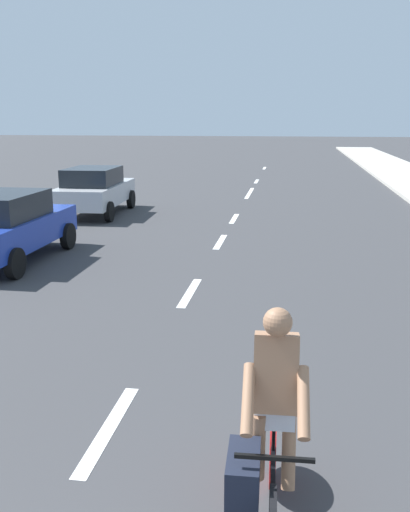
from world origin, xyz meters
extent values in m
plane|color=#38383A|center=(0.00, 20.00, 0.00)|extent=(160.00, 160.00, 0.00)
cube|color=white|center=(0.00, 4.90, 0.00)|extent=(0.16, 1.80, 0.01)
cube|color=white|center=(0.00, 9.71, 0.00)|extent=(0.16, 1.80, 0.01)
cube|color=white|center=(0.00, 14.20, 0.00)|extent=(0.16, 1.80, 0.01)
cube|color=white|center=(0.00, 17.76, 0.00)|extent=(0.16, 1.80, 0.01)
cube|color=white|center=(0.00, 23.32, 0.00)|extent=(0.16, 1.80, 0.01)
cube|color=white|center=(0.00, 25.12, 0.00)|extent=(0.16, 1.80, 0.01)
cube|color=white|center=(0.00, 28.86, 0.00)|extent=(0.16, 1.80, 0.01)
cube|color=white|center=(0.00, 36.71, 0.00)|extent=(0.16, 1.80, 0.01)
cylinder|color=red|center=(1.73, 4.24, 0.33)|extent=(0.07, 0.66, 0.66)
cube|color=black|center=(1.75, 3.72, 0.51)|extent=(0.07, 0.95, 0.04)
cylinder|color=black|center=(1.74, 3.93, 0.75)|extent=(0.03, 0.03, 0.48)
cube|color=black|center=(1.76, 3.27, 0.88)|extent=(0.56, 0.05, 0.03)
cube|color=#9E7051|center=(1.75, 3.79, 1.28)|extent=(0.35, 0.33, 0.63)
sphere|color=#9E7051|center=(1.75, 3.73, 1.71)|extent=(0.22, 0.22, 0.22)
cube|color=white|center=(1.75, 3.85, 0.95)|extent=(0.33, 0.23, 0.28)
cube|color=black|center=(1.54, 3.42, 0.63)|extent=(0.26, 0.53, 0.32)
cylinder|color=#9E7051|center=(1.87, 3.80, 0.63)|extent=(0.12, 0.32, 0.62)
cylinder|color=#9E7051|center=(1.63, 3.79, 0.63)|extent=(0.12, 0.21, 0.63)
cylinder|color=#9E7051|center=(1.96, 3.54, 1.18)|extent=(0.11, 0.49, 0.41)
cylinder|color=#9E7051|center=(1.56, 3.53, 1.18)|extent=(0.11, 0.49, 0.41)
cube|color=#1E389E|center=(-4.49, 11.49, 0.69)|extent=(1.72, 4.05, 0.64)
cube|color=black|center=(-4.49, 11.28, 1.29)|extent=(1.51, 2.11, 0.56)
cylinder|color=black|center=(-5.34, 12.87, 0.32)|extent=(0.18, 0.64, 0.64)
cylinder|color=black|center=(-3.64, 12.86, 0.32)|extent=(0.18, 0.64, 0.64)
cylinder|color=black|center=(-3.65, 10.11, 0.32)|extent=(0.18, 0.64, 0.64)
cube|color=#B7BABF|center=(-4.71, 17.98, 0.69)|extent=(1.88, 4.18, 0.64)
cube|color=black|center=(-4.71, 17.77, 1.29)|extent=(1.60, 2.20, 0.56)
cylinder|color=black|center=(-5.63, 19.35, 0.32)|extent=(0.20, 0.65, 0.64)
cylinder|color=black|center=(-3.90, 19.41, 0.32)|extent=(0.20, 0.65, 0.64)
cylinder|color=black|center=(-5.53, 16.55, 0.32)|extent=(0.20, 0.65, 0.64)
cylinder|color=black|center=(-3.80, 16.61, 0.32)|extent=(0.20, 0.65, 0.64)
camera|label=1|loc=(1.82, -0.26, 3.18)|focal=39.91mm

